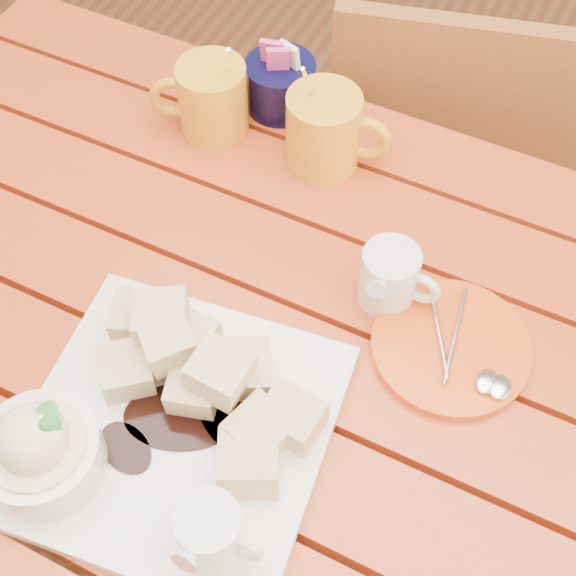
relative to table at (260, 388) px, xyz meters
The scene contains 9 objects.
ground 0.64m from the table, 90.00° to the right, with size 5.00×5.00×0.00m, color brown.
table is the anchor object (origin of this frame).
dessert_plate 0.21m from the table, 104.43° to the right, with size 0.32×0.32×0.12m.
coffee_mug_left 0.37m from the table, 127.61° to the left, with size 0.12×0.09×0.15m.
coffee_mug_right 0.32m from the table, 99.90° to the left, with size 0.13×0.09×0.15m.
cream_pitcher 0.21m from the table, 47.58° to the left, with size 0.09×0.08×0.08m.
sugar_caddy 0.40m from the table, 112.80° to the left, with size 0.09×0.09×0.10m.
orange_saucer 0.24m from the table, 22.85° to the left, with size 0.17×0.17×0.02m.
chair_far 0.62m from the table, 85.31° to the left, with size 0.49×0.49×0.84m.
Camera 1 is at (0.23, -0.39, 1.48)m, focal length 50.00 mm.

